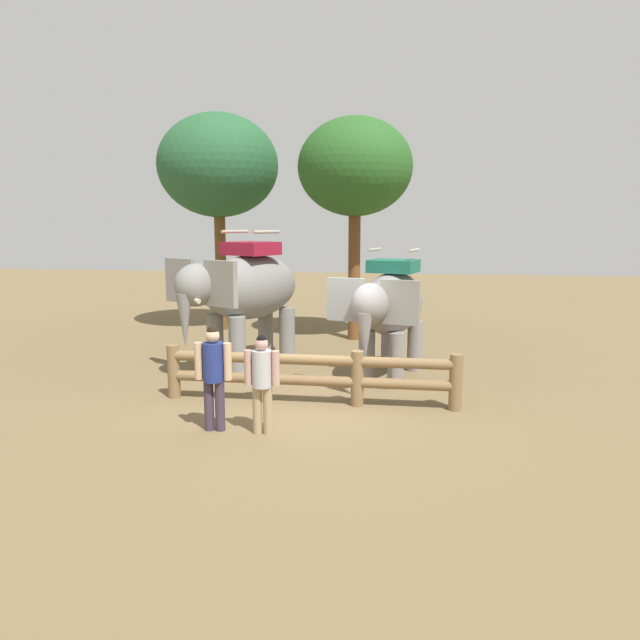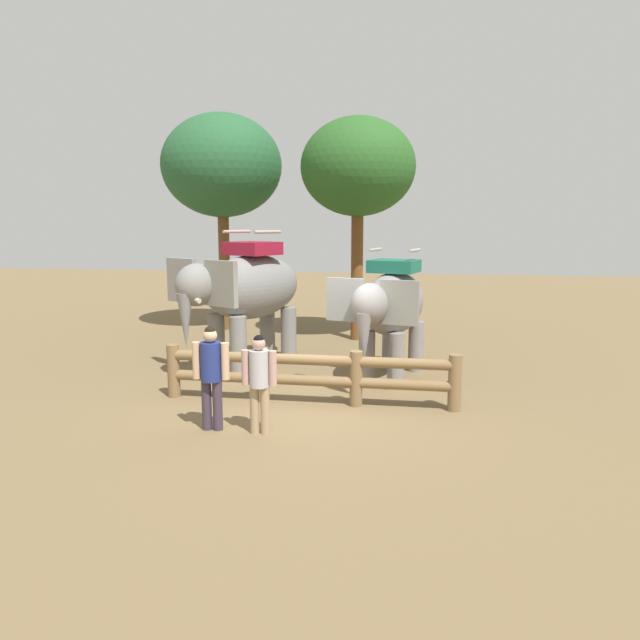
{
  "view_description": "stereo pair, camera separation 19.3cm",
  "coord_description": "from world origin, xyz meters",
  "px_view_note": "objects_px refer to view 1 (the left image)",
  "views": [
    {
      "loc": [
        1.82,
        -10.53,
        3.4
      ],
      "look_at": [
        0.0,
        1.53,
        1.4
      ],
      "focal_mm": 33.32,
      "sensor_mm": 36.0,
      "label": 1
    },
    {
      "loc": [
        2.01,
        -10.5,
        3.4
      ],
      "look_at": [
        0.0,
        1.53,
        1.4
      ],
      "focal_mm": 33.32,
      "sensor_mm": 36.0,
      "label": 2
    }
  ],
  "objects_px": {
    "log_fence": "(310,372)",
    "tourist_woman_in_black": "(262,377)",
    "tree_back_center": "(218,167)",
    "elephant_center": "(390,307)",
    "tourist_man_in_blue": "(213,371)",
    "elephant_near_left": "(244,291)",
    "tree_far_left": "(355,169)"
  },
  "relations": [
    {
      "from": "log_fence",
      "to": "tourist_woman_in_black",
      "type": "xyz_separation_m",
      "value": [
        -0.49,
        -1.72,
        0.34
      ]
    },
    {
      "from": "tourist_woman_in_black",
      "to": "tree_back_center",
      "type": "xyz_separation_m",
      "value": [
        -3.63,
        9.19,
        4.17
      ]
    },
    {
      "from": "elephant_center",
      "to": "tree_back_center",
      "type": "relative_size",
      "value": 0.51
    },
    {
      "from": "tree_back_center",
      "to": "tourist_man_in_blue",
      "type": "bearing_deg",
      "value": -72.94
    },
    {
      "from": "tree_back_center",
      "to": "log_fence",
      "type": "bearing_deg",
      "value": -61.1
    },
    {
      "from": "elephant_near_left",
      "to": "tree_back_center",
      "type": "bearing_deg",
      "value": 114.0
    },
    {
      "from": "log_fence",
      "to": "tree_far_left",
      "type": "height_order",
      "value": "tree_far_left"
    },
    {
      "from": "tourist_man_in_blue",
      "to": "tree_back_center",
      "type": "bearing_deg",
      "value": 107.06
    },
    {
      "from": "log_fence",
      "to": "elephant_near_left",
      "type": "bearing_deg",
      "value": 126.23
    },
    {
      "from": "tourist_man_in_blue",
      "to": "tree_far_left",
      "type": "xyz_separation_m",
      "value": [
        1.54,
        8.14,
        3.9
      ]
    },
    {
      "from": "tree_back_center",
      "to": "tree_far_left",
      "type": "bearing_deg",
      "value": -13.16
    },
    {
      "from": "tourist_man_in_blue",
      "to": "tourist_woman_in_black",
      "type": "bearing_deg",
      "value": -2.4
    },
    {
      "from": "log_fence",
      "to": "tree_back_center",
      "type": "xyz_separation_m",
      "value": [
        -4.12,
        7.46,
        4.51
      ]
    },
    {
      "from": "elephant_center",
      "to": "tourist_man_in_blue",
      "type": "relative_size",
      "value": 1.95
    },
    {
      "from": "log_fence",
      "to": "tree_back_center",
      "type": "distance_m",
      "value": 9.65
    },
    {
      "from": "tourist_man_in_blue",
      "to": "elephant_near_left",
      "type": "bearing_deg",
      "value": 99.17
    },
    {
      "from": "elephant_center",
      "to": "tourist_woman_in_black",
      "type": "relative_size",
      "value": 2.08
    },
    {
      "from": "tourist_man_in_blue",
      "to": "tree_back_center",
      "type": "height_order",
      "value": "tree_back_center"
    },
    {
      "from": "elephant_near_left",
      "to": "tourist_woman_in_black",
      "type": "bearing_deg",
      "value": -71.06
    },
    {
      "from": "tourist_man_in_blue",
      "to": "tree_back_center",
      "type": "distance_m",
      "value": 10.42
    },
    {
      "from": "tourist_man_in_blue",
      "to": "log_fence",
      "type": "bearing_deg",
      "value": 52.15
    },
    {
      "from": "tree_back_center",
      "to": "tourist_woman_in_black",
      "type": "bearing_deg",
      "value": -68.43
    },
    {
      "from": "elephant_near_left",
      "to": "elephant_center",
      "type": "height_order",
      "value": "elephant_near_left"
    },
    {
      "from": "elephant_center",
      "to": "tourist_woman_in_black",
      "type": "bearing_deg",
      "value": -117.02
    },
    {
      "from": "log_fence",
      "to": "elephant_near_left",
      "type": "xyz_separation_m",
      "value": [
        -2.03,
        2.78,
        1.21
      ]
    },
    {
      "from": "tourist_man_in_blue",
      "to": "tree_back_center",
      "type": "relative_size",
      "value": 0.26
    },
    {
      "from": "tree_back_center",
      "to": "elephant_near_left",
      "type": "bearing_deg",
      "value": -66.0
    },
    {
      "from": "tourist_man_in_blue",
      "to": "tree_back_center",
      "type": "xyz_separation_m",
      "value": [
        -2.81,
        9.15,
        4.11
      ]
    },
    {
      "from": "log_fence",
      "to": "tree_far_left",
      "type": "relative_size",
      "value": 0.89
    },
    {
      "from": "elephant_near_left",
      "to": "tourist_woman_in_black",
      "type": "distance_m",
      "value": 4.83
    },
    {
      "from": "tree_far_left",
      "to": "tree_back_center",
      "type": "distance_m",
      "value": 4.47
    },
    {
      "from": "elephant_near_left",
      "to": "tree_far_left",
      "type": "relative_size",
      "value": 0.6
    }
  ]
}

